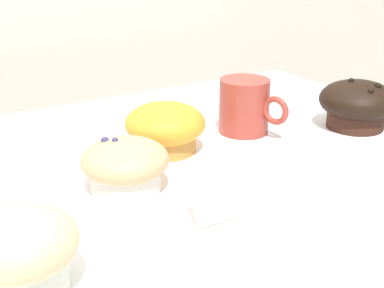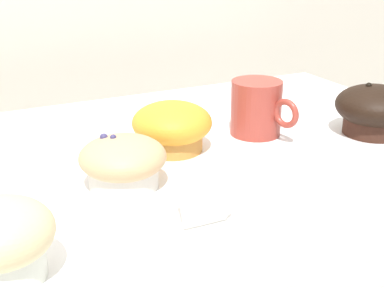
% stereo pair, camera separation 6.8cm
% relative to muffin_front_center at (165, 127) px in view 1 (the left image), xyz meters
% --- Properties ---
extents(wall_back, '(3.20, 0.10, 1.80)m').
position_rel_muffin_front_center_xyz_m(wall_back, '(-0.03, 0.58, -0.04)').
color(wall_back, beige).
rests_on(wall_back, ground).
extents(muffin_front_center, '(0.12, 0.12, 0.07)m').
position_rel_muffin_front_center_xyz_m(muffin_front_center, '(0.00, 0.00, 0.00)').
color(muffin_front_center, '#C08239').
rests_on(muffin_front_center, display_counter).
extents(muffin_back_left, '(0.10, 0.10, 0.08)m').
position_rel_muffin_front_center_xyz_m(muffin_back_left, '(-0.27, -0.22, 0.00)').
color(muffin_back_left, white).
rests_on(muffin_back_left, display_counter).
extents(muffin_back_right, '(0.11, 0.11, 0.07)m').
position_rel_muffin_front_center_xyz_m(muffin_back_right, '(-0.11, -0.09, -0.00)').
color(muffin_back_right, silver).
rests_on(muffin_back_right, display_counter).
extents(muffin_front_left, '(0.12, 0.12, 0.08)m').
position_rel_muffin_front_center_xyz_m(muffin_front_left, '(0.31, -0.08, 0.00)').
color(muffin_front_left, '#381E16').
rests_on(muffin_front_left, display_counter).
extents(coffee_cup, '(0.08, 0.12, 0.09)m').
position_rel_muffin_front_center_xyz_m(coffee_cup, '(0.15, 0.00, 0.01)').
color(coffee_cup, '#99382D').
rests_on(coffee_cup, display_counter).
extents(price_card, '(0.05, 0.04, 0.06)m').
position_rel_muffin_front_center_xyz_m(price_card, '(-0.06, -0.22, -0.00)').
color(price_card, white).
rests_on(price_card, display_counter).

